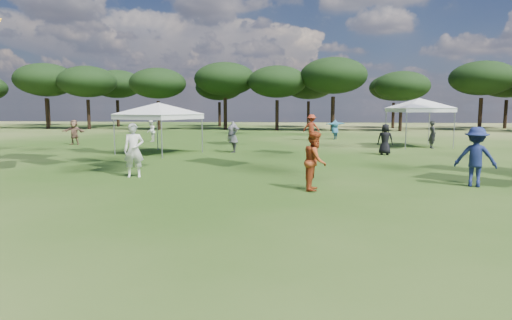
{
  "coord_description": "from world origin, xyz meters",
  "views": [
    {
      "loc": [
        0.24,
        -1.13,
        2.41
      ],
      "look_at": [
        -0.33,
        4.02,
        1.77
      ],
      "focal_mm": 30.0,
      "sensor_mm": 36.0,
      "label": 1
    }
  ],
  "objects": [
    {
      "name": "tent_left",
      "position": [
        -7.29,
        20.62,
        2.55
      ],
      "size": [
        6.28,
        6.28,
        2.97
      ],
      "rotation": [
        0.0,
        0.0,
        -0.41
      ],
      "color": "gray",
      "rests_on": "ground"
    },
    {
      "name": "tree_line",
      "position": [
        2.39,
        47.41,
        5.42
      ],
      "size": [
        108.78,
        17.63,
        7.77
      ],
      "color": "black",
      "rests_on": "ground"
    },
    {
      "name": "tent_right",
      "position": [
        7.3,
        26.24,
        2.87
      ],
      "size": [
        6.18,
        6.18,
        3.29
      ],
      "rotation": [
        0.0,
        0.0,
        0.21
      ],
      "color": "gray",
      "rests_on": "ground"
    },
    {
      "name": "festival_crowd",
      "position": [
        -1.59,
        21.58,
        0.87
      ],
      "size": [
        31.47,
        22.03,
        1.92
      ],
      "color": "silver",
      "rests_on": "ground"
    }
  ]
}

